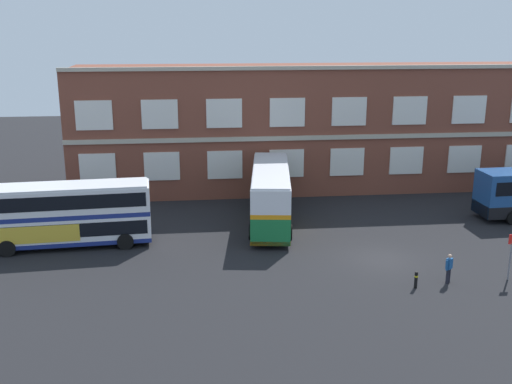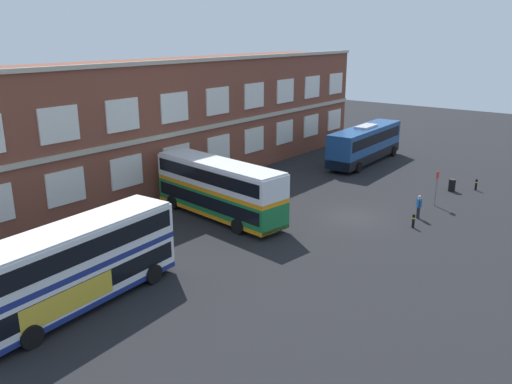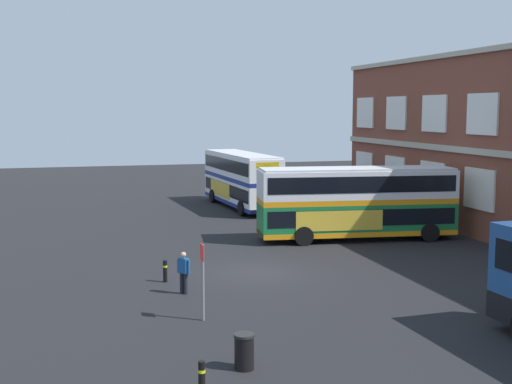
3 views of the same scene
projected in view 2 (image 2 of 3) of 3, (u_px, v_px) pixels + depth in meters
ground_plane at (329, 211)px, 38.76m from camera, size 120.00×120.00×0.00m
brick_terminal_building at (185, 118)px, 47.60m from camera, size 45.13×8.19×10.67m
double_decker_near at (74, 266)px, 24.71m from camera, size 11.16×3.45×4.07m
double_decker_middle at (219, 188)px, 36.94m from camera, size 3.94×11.24×4.07m
touring_coach at (365, 144)px, 52.68m from camera, size 12.10×3.27×3.80m
waiting_passenger at (419, 206)px, 37.07m from camera, size 0.55×0.50×1.70m
bus_stand_flag at (437, 185)px, 39.59m from camera, size 0.44×0.10×2.70m
station_litter_bin at (452, 185)px, 43.56m from camera, size 0.60×0.60×1.03m
safety_bollard_west at (413, 221)px, 35.41m from camera, size 0.19×0.19×0.95m
safety_bollard_east at (476, 185)px, 43.80m from camera, size 0.19×0.19×0.95m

